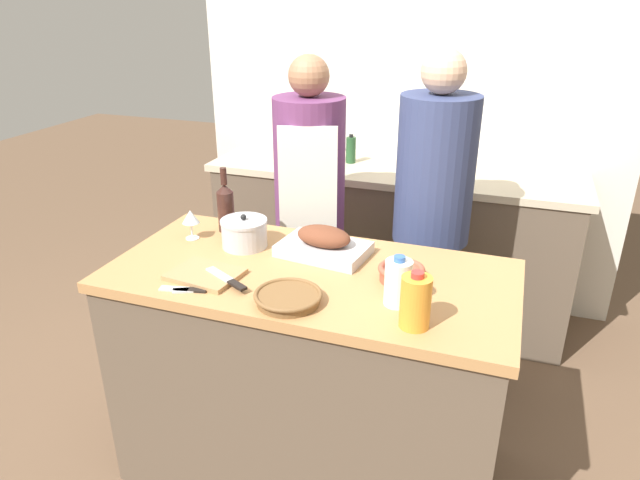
{
  "coord_description": "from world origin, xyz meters",
  "views": [
    {
      "loc": [
        0.66,
        -1.76,
        1.88
      ],
      "look_at": [
        0.0,
        0.11,
        1.01
      ],
      "focal_mm": 32.0,
      "sensor_mm": 36.0,
      "label": 1
    }
  ],
  "objects_px": {
    "condiment_bottle_tall": "(351,150)",
    "juice_jug": "(416,302)",
    "stand_mixer": "(302,135)",
    "stock_pot": "(244,233)",
    "wine_glass_left": "(191,218)",
    "condiment_bottle_short": "(335,149)",
    "roasting_pan": "(324,244)",
    "person_cook_guest": "(432,215)",
    "knife_paring": "(201,290)",
    "knife_bread": "(185,290)",
    "milk_jug": "(398,282)",
    "mixing_bowl": "(401,273)",
    "cutting_board": "(205,274)",
    "wine_bottle_green": "(226,206)",
    "knife_chef": "(227,279)",
    "wicker_basket": "(288,297)",
    "person_cook_aproned": "(310,208)"
  },
  "relations": [
    {
      "from": "condiment_bottle_tall",
      "to": "juice_jug",
      "type": "bearing_deg",
      "value": -67.23
    },
    {
      "from": "stand_mixer",
      "to": "stock_pot",
      "type": "bearing_deg",
      "value": -78.8
    },
    {
      "from": "wine_glass_left",
      "to": "condiment_bottle_short",
      "type": "distance_m",
      "value": 1.31
    },
    {
      "from": "stand_mixer",
      "to": "condiment_bottle_tall",
      "type": "xyz_separation_m",
      "value": [
        0.32,
        -0.04,
        -0.05
      ]
    },
    {
      "from": "juice_jug",
      "to": "roasting_pan",
      "type": "bearing_deg",
      "value": 137.14
    },
    {
      "from": "wine_glass_left",
      "to": "stand_mixer",
      "type": "distance_m",
      "value": 1.35
    },
    {
      "from": "person_cook_guest",
      "to": "juice_jug",
      "type": "bearing_deg",
      "value": -94.63
    },
    {
      "from": "knife_paring",
      "to": "person_cook_guest",
      "type": "xyz_separation_m",
      "value": [
        0.63,
        1.01,
        -0.01
      ]
    },
    {
      "from": "stock_pot",
      "to": "stand_mixer",
      "type": "height_order",
      "value": "stand_mixer"
    },
    {
      "from": "knife_bread",
      "to": "milk_jug",
      "type": "bearing_deg",
      "value": 12.2
    },
    {
      "from": "roasting_pan",
      "to": "mixing_bowl",
      "type": "bearing_deg",
      "value": -19.25
    },
    {
      "from": "cutting_board",
      "to": "person_cook_guest",
      "type": "xyz_separation_m",
      "value": [
        0.67,
        0.91,
        -0.02
      ]
    },
    {
      "from": "roasting_pan",
      "to": "stand_mixer",
      "type": "distance_m",
      "value": 1.44
    },
    {
      "from": "mixing_bowl",
      "to": "knife_bread",
      "type": "xyz_separation_m",
      "value": [
        -0.69,
        -0.32,
        -0.03
      ]
    },
    {
      "from": "roasting_pan",
      "to": "cutting_board",
      "type": "relative_size",
      "value": 1.36
    },
    {
      "from": "milk_jug",
      "to": "wine_glass_left",
      "type": "height_order",
      "value": "milk_jug"
    },
    {
      "from": "wine_bottle_green",
      "to": "condiment_bottle_short",
      "type": "bearing_deg",
      "value": 84.54
    },
    {
      "from": "stock_pot",
      "to": "person_cook_guest",
      "type": "xyz_separation_m",
      "value": [
        0.65,
        0.62,
        -0.07
      ]
    },
    {
      "from": "knife_chef",
      "to": "stock_pot",
      "type": "bearing_deg",
      "value": 105.7
    },
    {
      "from": "wine_glass_left",
      "to": "wicker_basket",
      "type": "bearing_deg",
      "value": -31.95
    },
    {
      "from": "mixing_bowl",
      "to": "person_cook_guest",
      "type": "height_order",
      "value": "person_cook_guest"
    },
    {
      "from": "wine_glass_left",
      "to": "person_cook_guest",
      "type": "xyz_separation_m",
      "value": [
        0.9,
        0.63,
        -0.1
      ]
    },
    {
      "from": "person_cook_guest",
      "to": "knife_bread",
      "type": "bearing_deg",
      "value": -134.26
    },
    {
      "from": "wine_bottle_green",
      "to": "knife_chef",
      "type": "distance_m",
      "value": 0.51
    },
    {
      "from": "wicker_basket",
      "to": "condiment_bottle_short",
      "type": "xyz_separation_m",
      "value": [
        -0.37,
        1.65,
        0.06
      ]
    },
    {
      "from": "mixing_bowl",
      "to": "person_cook_aproned",
      "type": "relative_size",
      "value": 0.1
    },
    {
      "from": "juice_jug",
      "to": "person_cook_guest",
      "type": "bearing_deg",
      "value": 96.02
    },
    {
      "from": "stock_pot",
      "to": "wine_glass_left",
      "type": "bearing_deg",
      "value": -179.23
    },
    {
      "from": "cutting_board",
      "to": "person_cook_guest",
      "type": "distance_m",
      "value": 1.13
    },
    {
      "from": "wicker_basket",
      "to": "stock_pot",
      "type": "relative_size",
      "value": 1.22
    },
    {
      "from": "stock_pot",
      "to": "knife_bread",
      "type": "height_order",
      "value": "stock_pot"
    },
    {
      "from": "mixing_bowl",
      "to": "roasting_pan",
      "type": "bearing_deg",
      "value": 160.75
    },
    {
      "from": "cutting_board",
      "to": "juice_jug",
      "type": "relative_size",
      "value": 1.44
    },
    {
      "from": "cutting_board",
      "to": "knife_chef",
      "type": "bearing_deg",
      "value": -14.31
    },
    {
      "from": "juice_jug",
      "to": "knife_paring",
      "type": "relative_size",
      "value": 1.08
    },
    {
      "from": "knife_chef",
      "to": "knife_paring",
      "type": "distance_m",
      "value": 0.1
    },
    {
      "from": "mixing_bowl",
      "to": "person_cook_aproned",
      "type": "xyz_separation_m",
      "value": [
        -0.6,
        0.67,
        -0.06
      ]
    },
    {
      "from": "roasting_pan",
      "to": "mixing_bowl",
      "type": "height_order",
      "value": "roasting_pan"
    },
    {
      "from": "wicker_basket",
      "to": "cutting_board",
      "type": "distance_m",
      "value": 0.36
    },
    {
      "from": "wicker_basket",
      "to": "cutting_board",
      "type": "relative_size",
      "value": 0.85
    },
    {
      "from": "knife_chef",
      "to": "condiment_bottle_short",
      "type": "height_order",
      "value": "condiment_bottle_short"
    },
    {
      "from": "roasting_pan",
      "to": "wine_glass_left",
      "type": "xyz_separation_m",
      "value": [
        -0.57,
        -0.03,
        0.05
      ]
    },
    {
      "from": "milk_jug",
      "to": "knife_bread",
      "type": "distance_m",
      "value": 0.73
    },
    {
      "from": "roasting_pan",
      "to": "wicker_basket",
      "type": "distance_m",
      "value": 0.4
    },
    {
      "from": "roasting_pan",
      "to": "stock_pot",
      "type": "bearing_deg",
      "value": -174.82
    },
    {
      "from": "wine_bottle_green",
      "to": "person_cook_aproned",
      "type": "bearing_deg",
      "value": 65.95
    },
    {
      "from": "wine_glass_left",
      "to": "wine_bottle_green",
      "type": "bearing_deg",
      "value": 53.3
    },
    {
      "from": "roasting_pan",
      "to": "condiment_bottle_tall",
      "type": "xyz_separation_m",
      "value": [
        -0.27,
        1.27,
        0.04
      ]
    },
    {
      "from": "stock_pot",
      "to": "knife_chef",
      "type": "xyz_separation_m",
      "value": [
        0.09,
        -0.32,
        -0.04
      ]
    },
    {
      "from": "wicker_basket",
      "to": "stand_mixer",
      "type": "height_order",
      "value": "stand_mixer"
    }
  ]
}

